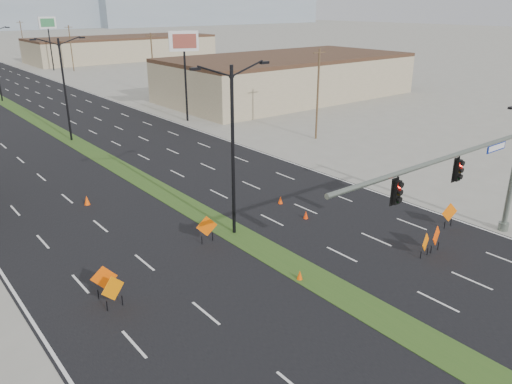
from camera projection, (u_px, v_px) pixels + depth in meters
ground at (398, 326)px, 21.58m from camera, size 600.00×600.00×0.00m
building_se_near at (287, 78)px, 73.32m from camera, size 36.00×18.00×5.50m
building_se_far at (123, 49)px, 123.22m from camera, size 44.00×16.00×5.00m
mesa_east at (205, 10)px, 335.27m from camera, size 160.00×50.00×18.00m
signal_mast at (475, 171)px, 26.33m from camera, size 16.30×0.60×8.00m
streetlight_0 at (233, 147)px, 28.42m from camera, size 5.15×0.24×10.02m
streetlight_1 at (64, 87)px, 48.87m from camera, size 5.15×0.24×10.02m
utility_pole_0 at (318, 93)px, 49.85m from camera, size 1.60×0.20×9.00m
utility_pole_1 at (153, 63)px, 75.42m from camera, size 1.60×0.20×9.00m
utility_pole_2 at (71, 48)px, 100.98m from camera, size 1.60×0.20×9.00m
utility_pole_3 at (22, 39)px, 126.55m from camera, size 1.60×0.20×9.00m
construction_sign_0 at (113, 290)px, 22.50m from camera, size 1.23×0.38×1.68m
construction_sign_1 at (104, 279)px, 23.41m from camera, size 1.18×0.48×1.66m
construction_sign_2 at (207, 227)px, 28.77m from camera, size 1.22×0.41×1.69m
construction_sign_3 at (425, 243)px, 27.17m from camera, size 1.04×0.36×1.44m
construction_sign_4 at (436, 237)px, 27.73m from camera, size 1.16×0.38×1.59m
construction_sign_5 at (449, 213)px, 30.76m from camera, size 1.20×0.34×1.63m
cone_0 at (300, 275)px, 25.10m from camera, size 0.35×0.35×0.53m
cone_1 at (280, 200)px, 34.66m from camera, size 0.35×0.35×0.55m
cone_2 at (306, 215)px, 32.25m from camera, size 0.33×0.33×0.54m
cone_3 at (87, 200)px, 34.44m from camera, size 0.44×0.44×0.68m
pole_sign_east_near at (184, 48)px, 56.31m from camera, size 3.21×1.59×10.22m
pole_sign_east_far at (48, 26)px, 100.68m from camera, size 3.46×0.54×10.57m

